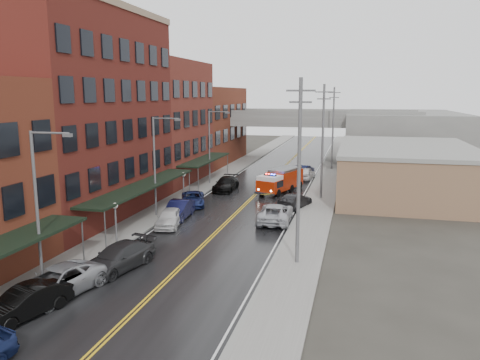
# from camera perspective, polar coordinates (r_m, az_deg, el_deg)

# --- Properties ---
(road) EXTENTS (11.00, 160.00, 0.02)m
(road) POSITION_cam_1_polar(r_m,az_deg,el_deg) (46.79, 0.50, -3.14)
(road) COLOR black
(road) RESTS_ON ground
(sidewalk_left) EXTENTS (3.00, 160.00, 0.15)m
(sidewalk_left) POSITION_cam_1_polar(r_m,az_deg,el_deg) (48.96, -7.84, -2.55)
(sidewalk_left) COLOR slate
(sidewalk_left) RESTS_ON ground
(sidewalk_right) EXTENTS (3.00, 160.00, 0.15)m
(sidewalk_right) POSITION_cam_1_polar(r_m,az_deg,el_deg) (45.66, 9.46, -3.54)
(sidewalk_right) COLOR slate
(sidewalk_right) RESTS_ON ground
(curb_left) EXTENTS (0.30, 160.00, 0.15)m
(curb_left) POSITION_cam_1_polar(r_m,az_deg,el_deg) (48.38, -6.02, -2.66)
(curb_left) COLOR gray
(curb_left) RESTS_ON ground
(curb_right) EXTENTS (0.30, 160.00, 0.15)m
(curb_right) POSITION_cam_1_polar(r_m,az_deg,el_deg) (45.81, 7.40, -3.44)
(curb_right) COLOR gray
(curb_right) RESTS_ON ground
(brick_building_b) EXTENTS (9.00, 20.00, 18.00)m
(brick_building_b) POSITION_cam_1_polar(r_m,az_deg,el_deg) (44.32, -18.84, 7.31)
(brick_building_b) COLOR #521D15
(brick_building_b) RESTS_ON ground
(brick_building_c) EXTENTS (9.00, 15.00, 15.00)m
(brick_building_c) POSITION_cam_1_polar(r_m,az_deg,el_deg) (59.84, -9.62, 6.95)
(brick_building_c) COLOR maroon
(brick_building_c) RESTS_ON ground
(brick_building_far) EXTENTS (9.00, 20.00, 12.00)m
(brick_building_far) POSITION_cam_1_polar(r_m,az_deg,el_deg) (76.25, -4.28, 6.65)
(brick_building_far) COLOR maroon
(brick_building_far) RESTS_ON ground
(tan_building) EXTENTS (14.00, 22.00, 5.00)m
(tan_building) POSITION_cam_1_polar(r_m,az_deg,el_deg) (55.12, 19.47, 0.97)
(tan_building) COLOR #936D4F
(tan_building) RESTS_ON ground
(right_far_block) EXTENTS (18.00, 30.00, 8.00)m
(right_far_block) POSITION_cam_1_polar(r_m,az_deg,el_deg) (84.81, 19.09, 5.14)
(right_far_block) COLOR slate
(right_far_block) RESTS_ON ground
(awning_1) EXTENTS (2.60, 18.00, 3.09)m
(awning_1) POSITION_cam_1_polar(r_m,az_deg,el_deg) (42.18, -11.71, -0.72)
(awning_1) COLOR black
(awning_1) RESTS_ON ground
(awning_2) EXTENTS (2.60, 13.00, 3.09)m
(awning_2) POSITION_cam_1_polar(r_m,az_deg,el_deg) (58.20, -4.23, 2.50)
(awning_2) COLOR black
(awning_2) RESTS_ON ground
(globe_lamp_1) EXTENTS (0.44, 0.44, 3.12)m
(globe_lamp_1) POSITION_cam_1_polar(r_m,az_deg,el_deg) (35.78, -14.96, -3.96)
(globe_lamp_1) COLOR #59595B
(globe_lamp_1) RESTS_ON ground
(globe_lamp_2) EXTENTS (0.44, 0.44, 3.12)m
(globe_lamp_2) POSITION_cam_1_polar(r_m,az_deg,el_deg) (48.18, -6.91, -0.02)
(globe_lamp_2) COLOR #59595B
(globe_lamp_2) RESTS_ON ground
(street_lamp_0) EXTENTS (2.64, 0.22, 9.00)m
(street_lamp_0) POSITION_cam_1_polar(r_m,az_deg,el_deg) (28.71, -23.21, -2.09)
(street_lamp_0) COLOR #59595B
(street_lamp_0) RESTS_ON ground
(street_lamp_1) EXTENTS (2.64, 0.22, 9.00)m
(street_lamp_1) POSITION_cam_1_polar(r_m,az_deg,el_deg) (42.32, -10.09, 2.39)
(street_lamp_1) COLOR #59595B
(street_lamp_1) RESTS_ON ground
(street_lamp_2) EXTENTS (2.64, 0.22, 9.00)m
(street_lamp_2) POSITION_cam_1_polar(r_m,az_deg,el_deg) (57.18, -3.52, 4.59)
(street_lamp_2) COLOR #59595B
(street_lamp_2) RESTS_ON ground
(utility_pole_0) EXTENTS (1.80, 0.24, 12.00)m
(utility_pole_0) POSITION_cam_1_polar(r_m,az_deg,el_deg) (29.78, 7.20, 1.31)
(utility_pole_0) COLOR #59595B
(utility_pole_0) RESTS_ON ground
(utility_pole_1) EXTENTS (1.80, 0.24, 12.00)m
(utility_pole_1) POSITION_cam_1_polar(r_m,az_deg,el_deg) (49.55, 10.05, 4.85)
(utility_pole_1) COLOR #59595B
(utility_pole_1) RESTS_ON ground
(utility_pole_2) EXTENTS (1.80, 0.24, 12.00)m
(utility_pole_2) POSITION_cam_1_polar(r_m,az_deg,el_deg) (69.45, 11.27, 6.37)
(utility_pole_2) COLOR #59595B
(utility_pole_2) RESTS_ON ground
(overpass) EXTENTS (40.00, 10.00, 7.50)m
(overpass) POSITION_cam_1_polar(r_m,az_deg,el_deg) (77.11, 6.16, 6.65)
(overpass) COLOR slate
(overpass) RESTS_ON ground
(fire_truck) EXTENTS (4.59, 7.56, 2.63)m
(fire_truck) POSITION_cam_1_polar(r_m,az_deg,el_deg) (53.03, 4.95, 0.01)
(fire_truck) COLOR #A62107
(fire_truck) RESTS_ON ground
(parked_car_left_1) EXTENTS (2.89, 4.95, 1.54)m
(parked_car_left_1) POSITION_cam_1_polar(r_m,az_deg,el_deg) (26.34, -24.69, -13.40)
(parked_car_left_1) COLOR black
(parked_car_left_1) RESTS_ON ground
(parked_car_left_2) EXTENTS (3.83, 6.20, 1.60)m
(parked_car_left_2) POSITION_cam_1_polar(r_m,az_deg,el_deg) (28.15, -21.46, -11.54)
(parked_car_left_2) COLOR gray
(parked_car_left_2) RESTS_ON ground
(parked_car_left_3) EXTENTS (3.46, 5.95, 1.62)m
(parked_car_left_3) POSITION_cam_1_polar(r_m,az_deg,el_deg) (30.98, -14.56, -9.09)
(parked_car_left_3) COLOR #27272A
(parked_car_left_3) RESTS_ON ground
(parked_car_left_4) EXTENTS (2.55, 4.77, 1.54)m
(parked_car_left_4) POSITION_cam_1_polar(r_m,az_deg,el_deg) (39.79, -8.59, -4.56)
(parked_car_left_4) COLOR silver
(parked_car_left_4) RESTS_ON ground
(parked_car_left_5) EXTENTS (1.99, 5.01, 1.62)m
(parked_car_left_5) POSITION_cam_1_polar(r_m,az_deg,el_deg) (42.18, -7.50, -3.62)
(parked_car_left_5) COLOR black
(parked_car_left_5) RESTS_ON ground
(parked_car_left_6) EXTENTS (3.78, 5.41, 1.37)m
(parked_car_left_6) POSITION_cam_1_polar(r_m,az_deg,el_deg) (46.92, -5.79, -2.30)
(parked_car_left_6) COLOR navy
(parked_car_left_6) RESTS_ON ground
(parked_car_left_7) EXTENTS (2.24, 5.40, 1.56)m
(parked_car_left_7) POSITION_cam_1_polar(r_m,az_deg,el_deg) (53.97, -1.71, -0.47)
(parked_car_left_7) COLOR black
(parked_car_left_7) RESTS_ON ground
(parked_car_right_0) EXTENTS (3.01, 6.01, 1.63)m
(parked_car_right_0) POSITION_cam_1_polar(r_m,az_deg,el_deg) (40.79, 4.33, -4.03)
(parked_car_right_0) COLOR #ADAFB5
(parked_car_right_0) RESTS_ON ground
(parked_car_right_1) EXTENTS (3.41, 5.36, 1.45)m
(parked_car_right_1) POSITION_cam_1_polar(r_m,az_deg,el_deg) (46.16, 6.68, -2.49)
(parked_car_right_1) COLOR #29292B
(parked_car_right_1) RESTS_ON ground
(parked_car_right_2) EXTENTS (2.35, 4.88, 1.61)m
(parked_car_right_2) POSITION_cam_1_polar(r_m,az_deg,el_deg) (61.59, 7.99, 0.81)
(parked_car_right_2) COLOR white
(parked_car_right_2) RESTS_ON ground
(parked_car_right_3) EXTENTS (2.60, 5.21, 1.64)m
(parked_car_right_3) POSITION_cam_1_polar(r_m,az_deg,el_deg) (63.42, 7.74, 1.11)
(parked_car_right_3) COLOR black
(parked_car_right_3) RESTS_ON ground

